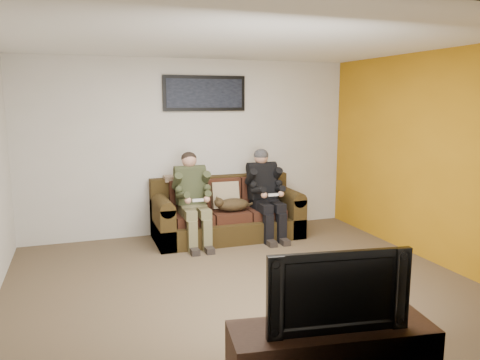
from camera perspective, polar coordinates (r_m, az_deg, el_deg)
name	(u,v)px	position (r m, az deg, el deg)	size (l,w,h in m)	color
floor	(242,284)	(5.27, 0.28, -12.59)	(5.00, 5.00, 0.00)	brown
ceiling	(242,40)	(4.91, 0.30, 16.72)	(5.00, 5.00, 0.00)	silver
wall_back	(192,147)	(7.07, -5.83, 3.98)	(5.00, 5.00, 0.00)	beige
wall_front	(366,217)	(2.94, 15.16, -4.41)	(5.00, 5.00, 0.00)	beige
wall_right	(434,158)	(6.22, 22.57, 2.50)	(4.50, 4.50, 0.00)	beige
accent_wall_right	(433,158)	(6.21, 22.50, 2.50)	(4.50, 4.50, 0.00)	#B97C12
sofa	(226,215)	(6.94, -1.71, -4.24)	(2.12, 0.92, 0.87)	#35260F
throw_pillow	(225,195)	(6.91, -1.82, -1.83)	(0.41, 0.12, 0.39)	tan
throw_blanket	(179,178)	(6.92, -7.48, 0.22)	(0.43, 0.21, 0.08)	tan
person_left	(192,194)	(6.54, -5.82, -1.66)	(0.51, 0.87, 1.28)	olive
person_right	(265,188)	(6.87, 3.07, -1.04)	(0.51, 0.86, 1.29)	black
cat	(232,205)	(6.70, -1.00, -3.01)	(0.66, 0.26, 0.24)	#47341B
framed_poster	(205,93)	(7.05, -4.33, 10.49)	(1.25, 0.05, 0.52)	black
tv_stand	(331,356)	(3.57, 11.06, -20.32)	(1.44, 0.46, 0.45)	black
television	(334,287)	(3.34, 11.35, -12.68)	(1.00, 0.13, 0.57)	black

